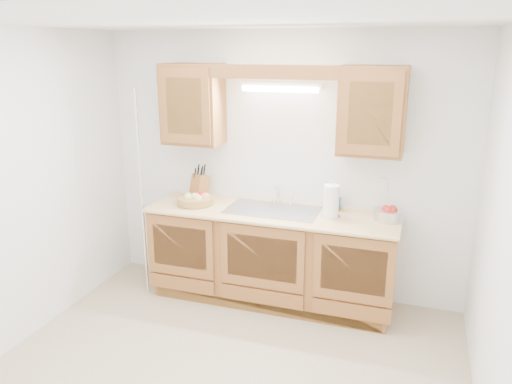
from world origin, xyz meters
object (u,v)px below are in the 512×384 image
at_px(fruit_basket, 195,199).
at_px(knife_block, 200,186).
at_px(apple_bowl, 389,214).
at_px(paper_towel, 331,201).

bearing_deg(fruit_basket, knife_block, 101.06).
xyz_separation_m(knife_block, apple_bowl, (1.82, -0.07, -0.07)).
height_order(fruit_basket, paper_towel, paper_towel).
bearing_deg(knife_block, apple_bowl, 16.46).
relative_size(fruit_basket, apple_bowl, 1.22).
bearing_deg(apple_bowl, fruit_basket, -176.54).
bearing_deg(paper_towel, knife_block, 173.89).
xyz_separation_m(knife_block, paper_towel, (1.33, -0.14, 0.02)).
relative_size(fruit_basket, knife_block, 1.17).
height_order(paper_towel, apple_bowl, paper_towel).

